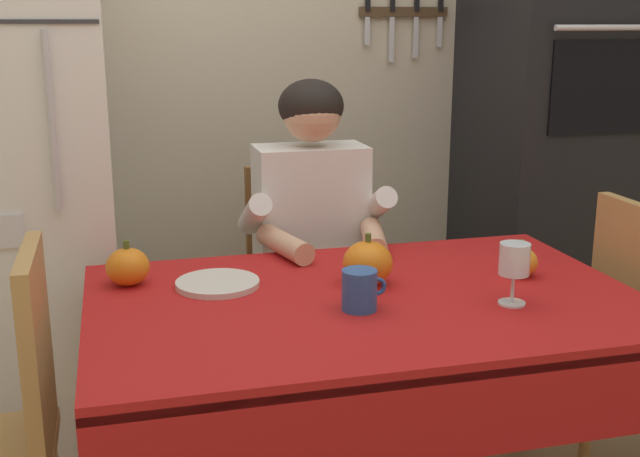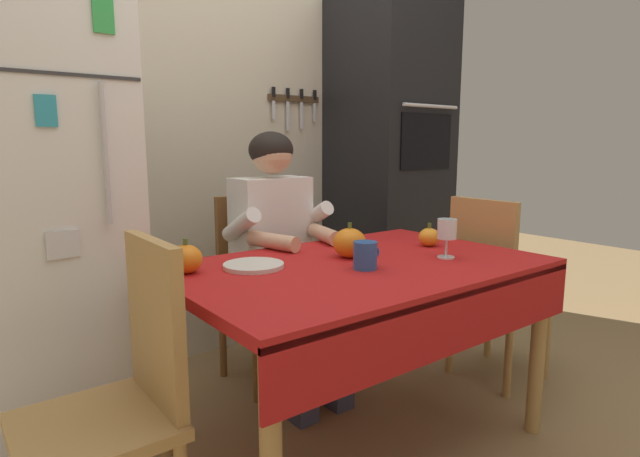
# 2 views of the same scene
# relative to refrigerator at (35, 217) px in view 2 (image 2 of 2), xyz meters

# --- Properties ---
(ground_plane) EXTENTS (10.00, 10.00, 0.00)m
(ground_plane) POSITION_rel_refrigerator_xyz_m (0.95, -0.96, -0.90)
(ground_plane) COLOR #93754C
(ground_plane) RESTS_ON ground
(back_wall_assembly) EXTENTS (3.70, 0.13, 2.60)m
(back_wall_assembly) POSITION_rel_refrigerator_xyz_m (1.00, 0.39, 0.40)
(back_wall_assembly) COLOR beige
(back_wall_assembly) RESTS_ON ground
(refrigerator) EXTENTS (0.68, 0.71, 1.80)m
(refrigerator) POSITION_rel_refrigerator_xyz_m (0.00, 0.00, 0.00)
(refrigerator) COLOR white
(refrigerator) RESTS_ON ground
(wall_oven) EXTENTS (0.60, 0.64, 2.10)m
(wall_oven) POSITION_rel_refrigerator_xyz_m (2.00, 0.04, 0.15)
(wall_oven) COLOR black
(wall_oven) RESTS_ON ground
(dining_table) EXTENTS (1.40, 0.90, 0.74)m
(dining_table) POSITION_rel_refrigerator_xyz_m (0.95, -0.88, -0.24)
(dining_table) COLOR tan
(dining_table) RESTS_ON ground
(chair_behind_person) EXTENTS (0.40, 0.40, 0.93)m
(chair_behind_person) POSITION_rel_refrigerator_xyz_m (0.97, -0.09, -0.39)
(chair_behind_person) COLOR brown
(chair_behind_person) RESTS_ON ground
(seated_person) EXTENTS (0.47, 0.55, 1.25)m
(seated_person) POSITION_rel_refrigerator_xyz_m (0.97, -0.28, -0.16)
(seated_person) COLOR #38384C
(seated_person) RESTS_ON ground
(chair_right_side) EXTENTS (0.40, 0.40, 0.93)m
(chair_right_side) POSITION_rel_refrigerator_xyz_m (1.85, -0.85, -0.39)
(chair_right_side) COLOR tan
(chair_right_side) RESTS_ON ground
(chair_left_side) EXTENTS (0.40, 0.40, 0.93)m
(chair_left_side) POSITION_rel_refrigerator_xyz_m (0.05, -0.90, -0.39)
(chair_left_side) COLOR tan
(chair_left_side) RESTS_ON ground
(coffee_mug) EXTENTS (0.11, 0.09, 0.10)m
(coffee_mug) POSITION_rel_refrigerator_xyz_m (0.91, -0.95, -0.11)
(coffee_mug) COLOR #2D569E
(coffee_mug) RESTS_ON dining_table
(wine_glass) EXTENTS (0.08, 0.08, 0.16)m
(wine_glass) POSITION_rel_refrigerator_xyz_m (1.28, -1.01, -0.05)
(wine_glass) COLOR white
(wine_glass) RESTS_ON dining_table
(pumpkin_large) EXTENTS (0.13, 0.13, 0.14)m
(pumpkin_large) POSITION_rel_refrigerator_xyz_m (0.98, -0.77, -0.10)
(pumpkin_large) COLOR orange
(pumpkin_large) RESTS_ON dining_table
(pumpkin_medium) EXTENTS (0.11, 0.11, 0.12)m
(pumpkin_medium) POSITION_rel_refrigerator_xyz_m (0.37, -0.61, -0.11)
(pumpkin_medium) COLOR orange
(pumpkin_medium) RESTS_ON dining_table
(pumpkin_small) EXTENTS (0.09, 0.09, 0.10)m
(pumpkin_small) POSITION_rel_refrigerator_xyz_m (1.41, -0.81, -0.12)
(pumpkin_small) COLOR orange
(pumpkin_small) RESTS_ON dining_table
(serving_tray) EXTENTS (0.22, 0.22, 0.02)m
(serving_tray) POSITION_rel_refrigerator_xyz_m (0.59, -0.69, -0.15)
(serving_tray) COLOR silver
(serving_tray) RESTS_ON dining_table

